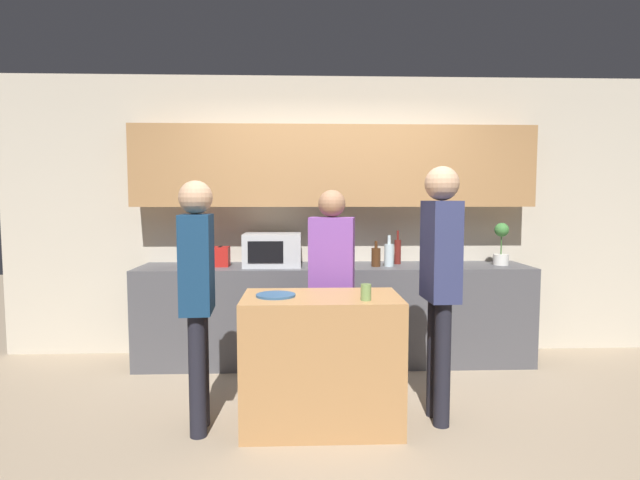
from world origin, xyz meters
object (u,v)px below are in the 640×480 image
at_px(microwave, 272,250).
at_px(toaster, 215,257).
at_px(bottle_2, 398,251).
at_px(potted_plant, 501,244).
at_px(bottle_0, 376,257).
at_px(person_left, 440,270).
at_px(person_right, 197,284).
at_px(bottle_1, 389,255).
at_px(person_center, 332,274).
at_px(plate_on_island, 276,295).
at_px(cup_0, 366,292).

relative_size(microwave, toaster, 2.00).
relative_size(toaster, bottle_2, 0.81).
distance_m(potted_plant, bottle_0, 1.19).
distance_m(microwave, toaster, 0.53).
height_order(microwave, bottle_0, microwave).
bearing_deg(microwave, person_left, -46.84).
xyz_separation_m(bottle_2, person_right, (-1.58, -1.48, -0.05)).
bearing_deg(bottle_1, potted_plant, 3.20).
bearing_deg(person_left, person_center, 50.98).
bearing_deg(person_right, toaster, -179.08).
xyz_separation_m(microwave, plate_on_island, (0.10, -1.32, -0.17)).
distance_m(bottle_0, person_right, 1.88).
distance_m(bottle_0, person_left, 1.24).
bearing_deg(person_right, bottle_0, 129.79).
distance_m(bottle_2, person_left, 1.39).
bearing_deg(bottle_0, bottle_1, 4.25).
relative_size(microwave, person_center, 0.33).
height_order(bottle_1, person_left, person_left).
relative_size(potted_plant, bottle_1, 1.39).
bearing_deg(cup_0, bottle_2, 72.28).
xyz_separation_m(person_left, person_right, (-1.60, -0.09, -0.07)).
height_order(toaster, cup_0, toaster).
bearing_deg(toaster, person_center, -36.47).
xyz_separation_m(microwave, bottle_0, (0.95, -0.07, -0.06)).
distance_m(potted_plant, plate_on_island, 2.44).
relative_size(person_left, person_center, 1.09).
relative_size(cup_0, person_left, 0.06).
bearing_deg(microwave, bottle_2, 5.11).
height_order(potted_plant, cup_0, potted_plant).
distance_m(bottle_2, cup_0, 1.66).
distance_m(potted_plant, person_center, 1.81).
bearing_deg(bottle_2, toaster, -176.52).
xyz_separation_m(bottle_1, bottle_2, (0.11, 0.16, 0.01)).
bearing_deg(cup_0, bottle_0, 79.04).
xyz_separation_m(bottle_0, person_left, (0.25, -1.21, 0.05)).
height_order(potted_plant, person_center, person_center).
bearing_deg(bottle_2, person_center, -128.15).
bearing_deg(potted_plant, person_center, -155.05).
relative_size(bottle_2, person_center, 0.20).
height_order(bottle_0, cup_0, bottle_0).
xyz_separation_m(microwave, potted_plant, (2.13, 0.00, 0.05)).
bearing_deg(microwave, bottle_1, -3.11).
bearing_deg(person_center, cup_0, 114.05).
xyz_separation_m(plate_on_island, person_center, (0.40, 0.56, 0.05)).
distance_m(cup_0, person_right, 1.08).
bearing_deg(potted_plant, toaster, 180.00).
relative_size(potted_plant, plate_on_island, 1.52).
xyz_separation_m(potted_plant, person_right, (-2.54, -1.37, -0.13)).
bearing_deg(person_right, cup_0, 80.35).
height_order(potted_plant, bottle_2, potted_plant).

